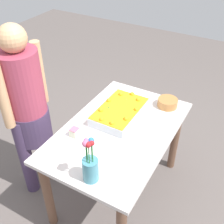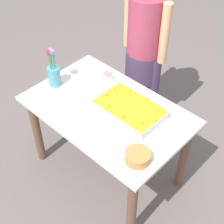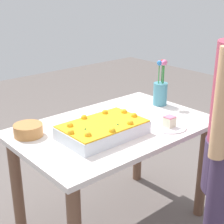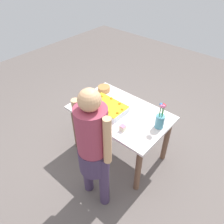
{
  "view_description": "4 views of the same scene",
  "coord_description": "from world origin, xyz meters",
  "px_view_note": "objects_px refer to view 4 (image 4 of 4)",
  "views": [
    {
      "loc": [
        -1.43,
        -0.76,
        2.1
      ],
      "look_at": [
        0.1,
        0.12,
        0.78
      ],
      "focal_mm": 45.0,
      "sensor_mm": 36.0,
      "label": 1
    },
    {
      "loc": [
        1.28,
        -1.31,
        2.45
      ],
      "look_at": [
        0.08,
        -0.04,
        0.78
      ],
      "focal_mm": 55.0,
      "sensor_mm": 36.0,
      "label": 2
    },
    {
      "loc": [
        1.28,
        1.45,
        1.55
      ],
      "look_at": [
        0.02,
        -0.0,
        0.82
      ],
      "focal_mm": 55.0,
      "sensor_mm": 36.0,
      "label": 3
    },
    {
      "loc": [
        -1.29,
        1.63,
        2.42
      ],
      "look_at": [
        0.05,
        0.1,
        0.76
      ],
      "focal_mm": 35.0,
      "sensor_mm": 36.0,
      "label": 4
    }
  ],
  "objects_px": {
    "sheet_cake": "(107,107)",
    "person_standing": "(93,145)",
    "serving_plate_with_slice": "(123,129)",
    "cake_knife": "(150,115)",
    "fruit_bowl": "(104,89)",
    "flower_vase": "(160,120)"
  },
  "relations": [
    {
      "from": "serving_plate_with_slice",
      "to": "person_standing",
      "type": "xyz_separation_m",
      "value": [
        0.01,
        0.45,
        0.11
      ]
    },
    {
      "from": "serving_plate_with_slice",
      "to": "cake_knife",
      "type": "relative_size",
      "value": 1.07
    },
    {
      "from": "cake_knife",
      "to": "fruit_bowl",
      "type": "bearing_deg",
      "value": -123.49
    },
    {
      "from": "sheet_cake",
      "to": "person_standing",
      "type": "bearing_deg",
      "value": 121.33
    },
    {
      "from": "serving_plate_with_slice",
      "to": "fruit_bowl",
      "type": "xyz_separation_m",
      "value": [
        0.7,
        -0.45,
        0.02
      ]
    },
    {
      "from": "sheet_cake",
      "to": "fruit_bowl",
      "type": "relative_size",
      "value": 2.87
    },
    {
      "from": "serving_plate_with_slice",
      "to": "cake_knife",
      "type": "xyz_separation_m",
      "value": [
        -0.07,
        -0.43,
        -0.02
      ]
    },
    {
      "from": "serving_plate_with_slice",
      "to": "flower_vase",
      "type": "xyz_separation_m",
      "value": [
        -0.27,
        -0.32,
        0.09
      ]
    },
    {
      "from": "flower_vase",
      "to": "person_standing",
      "type": "xyz_separation_m",
      "value": [
        0.28,
        0.76,
        0.01
      ]
    },
    {
      "from": "fruit_bowl",
      "to": "sheet_cake",
      "type": "bearing_deg",
      "value": 138.09
    },
    {
      "from": "sheet_cake",
      "to": "person_standing",
      "type": "xyz_separation_m",
      "value": [
        -0.37,
        0.61,
        0.08
      ]
    },
    {
      "from": "person_standing",
      "to": "cake_knife",
      "type": "bearing_deg",
      "value": -5.26
    },
    {
      "from": "sheet_cake",
      "to": "serving_plate_with_slice",
      "type": "relative_size",
      "value": 2.33
    },
    {
      "from": "cake_knife",
      "to": "flower_vase",
      "type": "height_order",
      "value": "flower_vase"
    },
    {
      "from": "flower_vase",
      "to": "fruit_bowl",
      "type": "bearing_deg",
      "value": -7.87
    },
    {
      "from": "sheet_cake",
      "to": "serving_plate_with_slice",
      "type": "bearing_deg",
      "value": 156.3
    },
    {
      "from": "cake_knife",
      "to": "fruit_bowl",
      "type": "xyz_separation_m",
      "value": [
        0.77,
        -0.02,
        0.03
      ]
    },
    {
      "from": "serving_plate_with_slice",
      "to": "fruit_bowl",
      "type": "distance_m",
      "value": 0.83
    },
    {
      "from": "person_standing",
      "to": "sheet_cake",
      "type": "bearing_deg",
      "value": 31.33
    },
    {
      "from": "sheet_cake",
      "to": "cake_knife",
      "type": "relative_size",
      "value": 2.48
    },
    {
      "from": "serving_plate_with_slice",
      "to": "fruit_bowl",
      "type": "relative_size",
      "value": 1.23
    },
    {
      "from": "cake_knife",
      "to": "person_standing",
      "type": "height_order",
      "value": "person_standing"
    }
  ]
}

